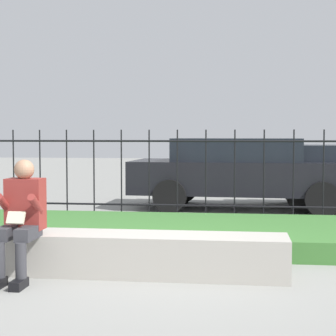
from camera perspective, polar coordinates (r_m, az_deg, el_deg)
The scene contains 6 objects.
ground_plane at distance 6.09m, azimuth -0.34°, elevation -10.88°, with size 60.00×60.00×0.00m, color gray.
stone_bench at distance 6.08m, azimuth -3.03°, elevation -8.99°, with size 3.17×0.57×0.44m.
person_seated_reader at distance 6.02m, azimuth -14.66°, elevation -4.60°, with size 0.42×0.73×1.24m.
grass_berm at distance 7.87m, azimuth 1.43°, elevation -6.65°, with size 9.64×2.33×0.26m.
iron_fence at distance 9.38m, azimuth 2.41°, elevation -0.73°, with size 7.64×0.03×1.59m.
car_parked_center at distance 11.46m, azimuth 7.74°, elevation -0.31°, with size 4.68×2.09×1.43m.
Camera 1 is at (0.76, -5.85, 1.50)m, focal length 60.00 mm.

